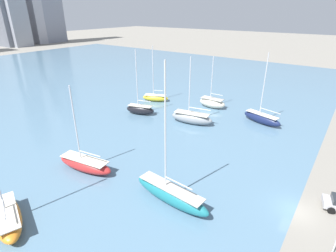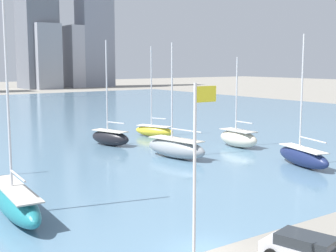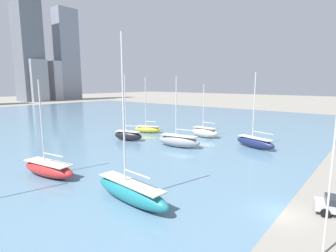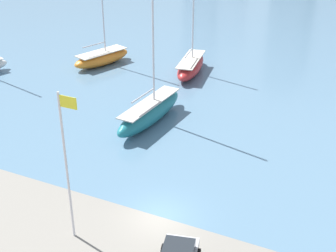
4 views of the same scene
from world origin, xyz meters
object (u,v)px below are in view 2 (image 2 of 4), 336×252
object	(u,v)px
sailboat_navy	(303,156)
flag_pole	(196,185)
sailboat_black	(110,137)
sailboat_cream	(238,138)
sailboat_gray	(176,148)
sailboat_yellow	(154,130)
sailboat_teal	(15,201)
parked_wagon_silver	(304,248)

from	to	relation	value
sailboat_navy	flag_pole	bearing A→B (deg)	-134.44
sailboat_black	sailboat_cream	bearing A→B (deg)	-57.12
sailboat_gray	sailboat_yellow	bearing A→B (deg)	54.66
sailboat_teal	sailboat_yellow	distance (m)	36.94
sailboat_cream	sailboat_gray	world-z (taller)	sailboat_gray
sailboat_navy	sailboat_gray	size ratio (longest dim) A/B	1.05
sailboat_gray	sailboat_black	size ratio (longest dim) A/B	0.95
sailboat_teal	sailboat_gray	world-z (taller)	sailboat_teal
flag_pole	sailboat_cream	xyz separation A→B (m)	(28.82, 27.12, -4.21)
sailboat_cream	sailboat_yellow	distance (m)	13.90
flag_pole	sailboat_yellow	size ratio (longest dim) A/B	0.75
flag_pole	sailboat_yellow	distance (m)	47.69
parked_wagon_silver	sailboat_navy	bearing A→B (deg)	24.82
flag_pole	parked_wagon_silver	xyz separation A→B (m)	(7.17, -0.33, -4.49)
flag_pole	sailboat_black	xyz separation A→B (m)	(16.10, 37.64, -4.27)
sailboat_teal	sailboat_navy	distance (m)	29.40
sailboat_cream	parked_wagon_silver	size ratio (longest dim) A/B	2.48
sailboat_cream	sailboat_yellow	world-z (taller)	sailboat_yellow
flag_pole	sailboat_cream	distance (m)	39.80
sailboat_black	flag_pole	bearing A→B (deg)	-130.70
sailboat_navy	sailboat_black	distance (m)	24.81
flag_pole	sailboat_black	size ratio (longest dim) A/B	0.73
sailboat_cream	flag_pole	bearing A→B (deg)	-136.15
sailboat_gray	flag_pole	bearing A→B (deg)	-135.38
flag_pole	sailboat_black	bearing A→B (deg)	66.85
parked_wagon_silver	sailboat_yellow	bearing A→B (deg)	52.68
sailboat_navy	sailboat_yellow	size ratio (longest dim) A/B	1.04
flag_pole	sailboat_gray	distance (m)	32.20
sailboat_cream	parked_wagon_silver	bearing A→B (deg)	-127.67
sailboat_yellow	sailboat_teal	bearing A→B (deg)	-162.54
sailboat_black	sailboat_teal	bearing A→B (deg)	-149.15
sailboat_navy	sailboat_yellow	bearing A→B (deg)	109.32
sailboat_cream	sailboat_yellow	bearing A→B (deg)	107.10
sailboat_cream	parked_wagon_silver	distance (m)	34.96
parked_wagon_silver	sailboat_black	bearing A→B (deg)	62.92
sailboat_teal	parked_wagon_silver	bearing A→B (deg)	-54.56
flag_pole	parked_wagon_silver	distance (m)	8.47
flag_pole	sailboat_navy	xyz separation A→B (m)	(26.41, 15.07, -4.30)
parked_wagon_silver	sailboat_cream	bearing A→B (deg)	37.88
sailboat_black	parked_wagon_silver	distance (m)	39.00
sailboat_teal	sailboat_yellow	bearing A→B (deg)	44.94
sailboat_cream	sailboat_gray	bearing A→B (deg)	-174.33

